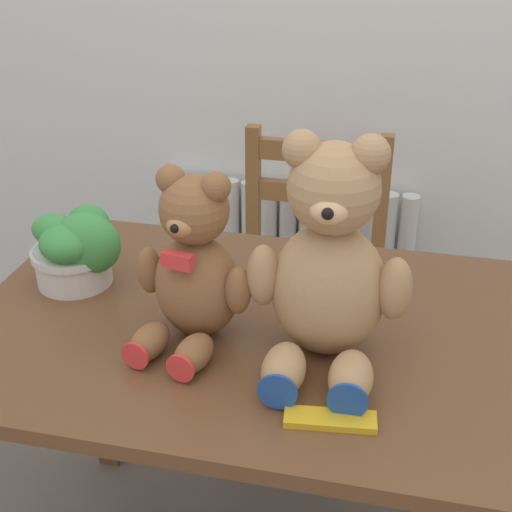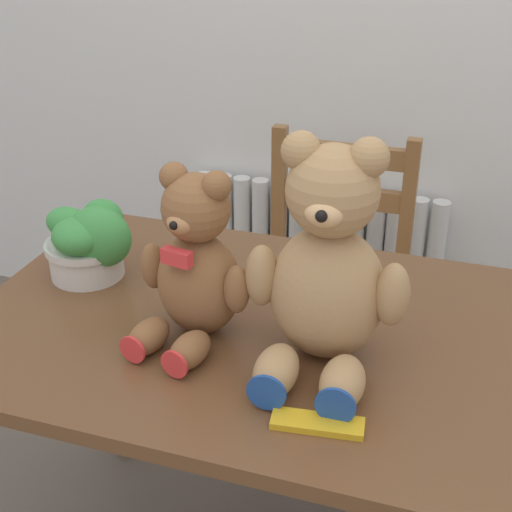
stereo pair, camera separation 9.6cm
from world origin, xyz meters
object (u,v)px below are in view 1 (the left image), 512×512
object	(u,v)px
teddy_bear_right	(329,267)
potted_plant	(76,247)
teddy_bear_left	(194,269)
chocolate_bar	(330,419)
wooden_chair_behind	(306,287)

from	to	relation	value
teddy_bear_right	potted_plant	xyz separation A→B (m)	(-0.54, 0.13, -0.09)
teddy_bear_right	potted_plant	world-z (taller)	teddy_bear_right
teddy_bear_right	potted_plant	distance (m)	0.56
teddy_bear_left	teddy_bear_right	size ratio (longest dim) A/B	0.80
teddy_bear_left	chocolate_bar	distance (m)	0.36
chocolate_bar	potted_plant	bearing A→B (deg)	151.07
wooden_chair_behind	teddy_bear_right	bearing A→B (deg)	101.19
wooden_chair_behind	teddy_bear_right	world-z (taller)	teddy_bear_right
chocolate_bar	wooden_chair_behind	bearing A→B (deg)	101.12
teddy_bear_left	chocolate_bar	xyz separation A→B (m)	(0.28, -0.19, -0.13)
teddy_bear_right	wooden_chair_behind	bearing A→B (deg)	-80.11
teddy_bear_right	chocolate_bar	size ratio (longest dim) A/B	2.81
wooden_chair_behind	chocolate_bar	world-z (taller)	wooden_chair_behind
wooden_chair_behind	teddy_bear_left	world-z (taller)	teddy_bear_left
wooden_chair_behind	chocolate_bar	size ratio (longest dim) A/B	6.10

